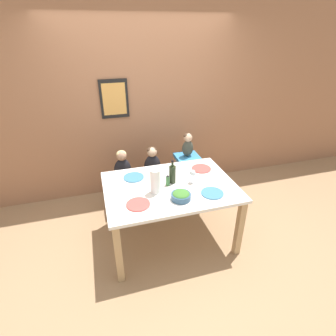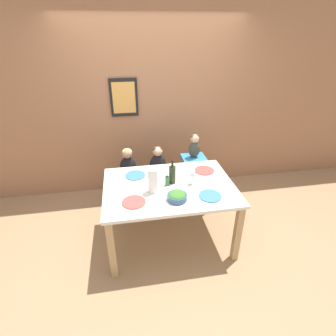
{
  "view_description": "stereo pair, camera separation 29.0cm",
  "coord_description": "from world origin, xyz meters",
  "px_view_note": "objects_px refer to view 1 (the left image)",
  "views": [
    {
      "loc": [
        -0.72,
        -2.38,
        2.32
      ],
      "look_at": [
        0.0,
        0.08,
        0.94
      ],
      "focal_mm": 28.0,
      "sensor_mm": 36.0,
      "label": 1
    },
    {
      "loc": [
        -0.44,
        -2.44,
        2.32
      ],
      "look_at": [
        0.0,
        0.08,
        0.94
      ],
      "focal_mm": 28.0,
      "sensor_mm": 36.0,
      "label": 2
    }
  ],
  "objects_px": {
    "person_child_left": "(123,167)",
    "dinner_plate_back_right": "(201,169)",
    "chair_far_center": "(153,181)",
    "wine_glass_near": "(193,174)",
    "person_baby_right": "(188,144)",
    "dinner_plate_back_left": "(134,177)",
    "chair_far_left": "(124,185)",
    "wine_bottle": "(172,174)",
    "chair_right_highchair": "(187,166)",
    "salad_bowl_large": "(181,196)",
    "person_child_center": "(152,163)",
    "dinner_plate_front_right": "(212,193)",
    "paper_towel_roll": "(155,181)",
    "dinner_plate_front_left": "(138,204)"
  },
  "relations": [
    {
      "from": "person_child_left",
      "to": "wine_bottle",
      "type": "height_order",
      "value": "wine_bottle"
    },
    {
      "from": "person_baby_right",
      "to": "dinner_plate_back_left",
      "type": "distance_m",
      "value": 0.99
    },
    {
      "from": "person_child_left",
      "to": "person_child_center",
      "type": "bearing_deg",
      "value": 0.0
    },
    {
      "from": "wine_bottle",
      "to": "dinner_plate_front_right",
      "type": "bearing_deg",
      "value": -45.04
    },
    {
      "from": "person_child_left",
      "to": "dinner_plate_back_right",
      "type": "relative_size",
      "value": 1.89
    },
    {
      "from": "chair_far_center",
      "to": "dinner_plate_front_right",
      "type": "distance_m",
      "value": 1.2
    },
    {
      "from": "chair_far_left",
      "to": "dinner_plate_front_left",
      "type": "height_order",
      "value": "dinner_plate_front_left"
    },
    {
      "from": "dinner_plate_front_right",
      "to": "person_baby_right",
      "type": "bearing_deg",
      "value": 84.22
    },
    {
      "from": "wine_bottle",
      "to": "paper_towel_roll",
      "type": "xyz_separation_m",
      "value": [
        -0.23,
        -0.14,
        0.03
      ]
    },
    {
      "from": "person_baby_right",
      "to": "wine_glass_near",
      "type": "height_order",
      "value": "person_baby_right"
    },
    {
      "from": "wine_glass_near",
      "to": "dinner_plate_back_left",
      "type": "bearing_deg",
      "value": 154.95
    },
    {
      "from": "wine_bottle",
      "to": "paper_towel_roll",
      "type": "relative_size",
      "value": 1.04
    },
    {
      "from": "chair_far_center",
      "to": "person_child_left",
      "type": "xyz_separation_m",
      "value": [
        -0.41,
        0.0,
        0.3
      ]
    },
    {
      "from": "dinner_plate_back_left",
      "to": "chair_far_center",
      "type": "bearing_deg",
      "value": 55.24
    },
    {
      "from": "salad_bowl_large",
      "to": "chair_far_center",
      "type": "bearing_deg",
      "value": 92.91
    },
    {
      "from": "salad_bowl_large",
      "to": "dinner_plate_front_left",
      "type": "bearing_deg",
      "value": 176.52
    },
    {
      "from": "person_child_left",
      "to": "salad_bowl_large",
      "type": "bearing_deg",
      "value": -66.24
    },
    {
      "from": "chair_far_left",
      "to": "person_child_center",
      "type": "height_order",
      "value": "person_child_center"
    },
    {
      "from": "wine_glass_near",
      "to": "dinner_plate_back_right",
      "type": "bearing_deg",
      "value": 49.68
    },
    {
      "from": "wine_glass_near",
      "to": "dinner_plate_front_right",
      "type": "height_order",
      "value": "wine_glass_near"
    },
    {
      "from": "person_child_center",
      "to": "paper_towel_roll",
      "type": "distance_m",
      "value": 0.9
    },
    {
      "from": "chair_far_center",
      "to": "wine_glass_near",
      "type": "bearing_deg",
      "value": -69.9
    },
    {
      "from": "chair_right_highchair",
      "to": "dinner_plate_front_left",
      "type": "bearing_deg",
      "value": -131.2
    },
    {
      "from": "person_child_center",
      "to": "dinner_plate_front_right",
      "type": "bearing_deg",
      "value": -68.92
    },
    {
      "from": "salad_bowl_large",
      "to": "dinner_plate_front_right",
      "type": "distance_m",
      "value": 0.35
    },
    {
      "from": "dinner_plate_front_left",
      "to": "dinner_plate_back_left",
      "type": "height_order",
      "value": "same"
    },
    {
      "from": "person_child_center",
      "to": "paper_towel_roll",
      "type": "bearing_deg",
      "value": -100.99
    },
    {
      "from": "dinner_plate_front_left",
      "to": "dinner_plate_front_right",
      "type": "height_order",
      "value": "same"
    },
    {
      "from": "dinner_plate_front_left",
      "to": "dinner_plate_back_left",
      "type": "bearing_deg",
      "value": 84.82
    },
    {
      "from": "chair_far_center",
      "to": "chair_right_highchair",
      "type": "relative_size",
      "value": 0.64
    },
    {
      "from": "chair_far_left",
      "to": "dinner_plate_back_right",
      "type": "distance_m",
      "value": 1.12
    },
    {
      "from": "person_baby_right",
      "to": "paper_towel_roll",
      "type": "relative_size",
      "value": 1.25
    },
    {
      "from": "chair_right_highchair",
      "to": "person_child_left",
      "type": "distance_m",
      "value": 0.93
    },
    {
      "from": "salad_bowl_large",
      "to": "dinner_plate_back_right",
      "type": "relative_size",
      "value": 0.86
    },
    {
      "from": "dinner_plate_back_left",
      "to": "dinner_plate_front_left",
      "type": "bearing_deg",
      "value": -95.18
    },
    {
      "from": "chair_far_left",
      "to": "person_baby_right",
      "type": "relative_size",
      "value": 1.31
    },
    {
      "from": "person_child_left",
      "to": "wine_bottle",
      "type": "distance_m",
      "value": 0.88
    },
    {
      "from": "paper_towel_roll",
      "to": "dinner_plate_back_left",
      "type": "relative_size",
      "value": 1.13
    },
    {
      "from": "chair_far_center",
      "to": "paper_towel_roll",
      "type": "bearing_deg",
      "value": -101.0
    },
    {
      "from": "chair_right_highchair",
      "to": "paper_towel_roll",
      "type": "relative_size",
      "value": 2.6
    },
    {
      "from": "chair_far_center",
      "to": "person_baby_right",
      "type": "xyz_separation_m",
      "value": [
        0.51,
        0.0,
        0.52
      ]
    },
    {
      "from": "person_child_left",
      "to": "person_baby_right",
      "type": "bearing_deg",
      "value": 0.02
    },
    {
      "from": "chair_far_left",
      "to": "dinner_plate_back_right",
      "type": "bearing_deg",
      "value": -29.19
    },
    {
      "from": "chair_far_left",
      "to": "person_baby_right",
      "type": "distance_m",
      "value": 1.06
    },
    {
      "from": "chair_far_left",
      "to": "person_child_left",
      "type": "xyz_separation_m",
      "value": [
        0.0,
        0.0,
        0.3
      ]
    },
    {
      "from": "chair_far_center",
      "to": "person_child_left",
      "type": "relative_size",
      "value": 0.99
    },
    {
      "from": "person_baby_right",
      "to": "dinner_plate_front_left",
      "type": "relative_size",
      "value": 1.42
    },
    {
      "from": "chair_far_left",
      "to": "wine_bottle",
      "type": "xyz_separation_m",
      "value": [
        0.48,
        -0.71,
        0.5
      ]
    },
    {
      "from": "person_child_center",
      "to": "dinner_plate_back_left",
      "type": "xyz_separation_m",
      "value": [
        -0.34,
        -0.49,
        0.1
      ]
    },
    {
      "from": "person_child_left",
      "to": "dinner_plate_front_left",
      "type": "relative_size",
      "value": 1.89
    }
  ]
}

